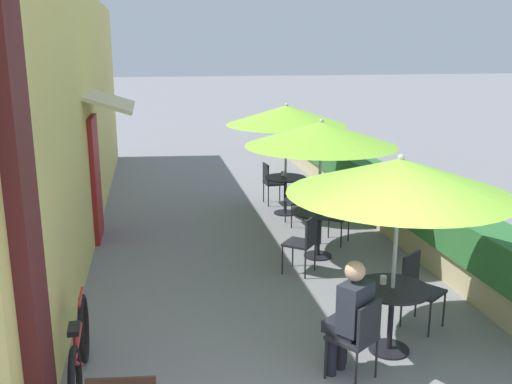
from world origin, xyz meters
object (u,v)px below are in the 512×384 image
Objects in this scene: patio_table_mid at (319,223)px; cafe_chair_far_right at (302,197)px; coffee_cup_near at (383,280)px; patio_umbrella_mid at (321,134)px; patio_table_far at (285,187)px; cafe_chair_far_left at (271,180)px; bicycle_leaning at (80,354)px; cafe_chair_near_left at (359,334)px; patio_umbrella_near at (400,176)px; cafe_chair_mid_right at (331,213)px; seated_patron_near_left at (350,314)px; cafe_chair_near_right at (418,284)px; cafe_chair_mid_left at (304,240)px; patio_table_near at (392,304)px; patio_umbrella_far at (286,115)px; coffee_cup_mid at (320,206)px; coffee_cup_far at (283,173)px.

cafe_chair_far_right is at bearing 83.88° from patio_table_mid.
patio_umbrella_mid is at bearing 87.58° from coffee_cup_near.
cafe_chair_far_left reaches higher than patio_table_far.
patio_table_far is at bearing 56.47° from bicycle_leaning.
bicycle_leaning is (-3.18, -6.20, -0.14)m from cafe_chair_far_left.
cafe_chair_near_left is at bearing -128.90° from coffee_cup_near.
patio_umbrella_near reaches higher than cafe_chair_mid_right.
seated_patron_near_left is 1.44× the size of cafe_chair_near_right.
cafe_chair_mid_left and cafe_chair_far_left have the same top height.
patio_umbrella_near is 2.65× the size of cafe_chair_near_left.
cafe_chair_near_right is 1.00× the size of cafe_chair_mid_left.
cafe_chair_near_left is 1.49m from cafe_chair_near_right.
patio_umbrella_mid is (0.00, -0.00, 1.40)m from patio_table_mid.
patio_table_near is 0.35× the size of patio_umbrella_far.
cafe_chair_near_left is 6.58m from cafe_chair_far_left.
seated_patron_near_left is at bearing -97.14° from patio_umbrella_far.
cafe_chair_near_left is 3.75m from patio_umbrella_mid.
patio_umbrella_near reaches higher than coffee_cup_mid.
patio_table_far is 0.35× the size of patio_umbrella_far.
patio_umbrella_mid is (0.06, 2.91, 1.40)m from patio_table_near.
cafe_chair_mid_left and cafe_chair_mid_right have the same top height.
patio_table_mid is at bearing 42.27° from seated_patron_near_left.
coffee_cup_near is at bearing -93.36° from coffee_cup_mid.
cafe_chair_far_right reaches higher than coffee_cup_mid.
cafe_chair_mid_right is (0.81, 1.26, 0.00)m from cafe_chair_mid_left.
patio_umbrella_mid reaches higher than cafe_chair_near_left.
cafe_chair_near_right is 1.00× the size of cafe_chair_mid_right.
coffee_cup_near is at bearing 2.20° from bicycle_leaning.
coffee_cup_far is at bearing 47.79° from cafe_chair_near_left.
cafe_chair_far_right reaches higher than coffee_cup_far.
seated_patron_near_left is at bearing -147.06° from cafe_chair_mid_left.
seated_patron_near_left is 1.55× the size of patio_table_mid.
cafe_chair_far_left is 9.67× the size of coffee_cup_far.
patio_umbrella_mid reaches higher than cafe_chair_near_right.
coffee_cup_mid is at bearing 7.52° from cafe_chair_mid_left.
cafe_chair_near_right is 4.10m from cafe_chair_far_right.
cafe_chair_near_right is 2.85m from patio_umbrella_mid.
coffee_cup_far is (-0.03, 0.14, 0.24)m from patio_table_far.
patio_umbrella_far is 1.62m from cafe_chair_far_left.
patio_umbrella_near is 2.86× the size of patio_table_far.
patio_table_far is 0.93× the size of cafe_chair_far_right.
seated_patron_near_left reaches higher than cafe_chair_near_right.
seated_patron_near_left is at bearing 23.37° from cafe_chair_mid_right.
patio_umbrella_mid is 4.74m from bicycle_leaning.
seated_patron_near_left is (-0.62, -0.41, 0.14)m from patio_table_near.
cafe_chair_mid_right is 9.67× the size of coffee_cup_far.
patio_umbrella_far reaches higher than cafe_chair_mid_left.
patio_umbrella_far is 6.58m from bicycle_leaning.
coffee_cup_mid is at bearing 3.48° from cafe_chair_mid_right.
patio_umbrella_near reaches higher than cafe_chair_near_left.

